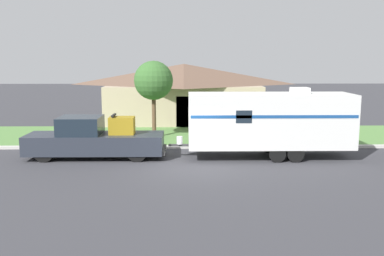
{
  "coord_description": "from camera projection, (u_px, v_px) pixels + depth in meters",
  "views": [
    {
      "loc": [
        -0.16,
        -17.89,
        4.61
      ],
      "look_at": [
        0.15,
        1.7,
        1.4
      ],
      "focal_mm": 40.0,
      "sensor_mm": 36.0,
      "label": 1
    }
  ],
  "objects": [
    {
      "name": "mailbox",
      "position": [
        312.0,
        127.0,
        22.61
      ],
      "size": [
        0.48,
        0.2,
        1.29
      ],
      "color": "brown",
      "rests_on": "ground_plane"
    },
    {
      "name": "house_across_street",
      "position": [
        184.0,
        91.0,
        31.52
      ],
      "size": [
        11.74,
        7.07,
        4.19
      ],
      "color": "tan",
      "rests_on": "ground_plane"
    },
    {
      "name": "travel_trailer",
      "position": [
        270.0,
        120.0,
        19.85
      ],
      "size": [
        8.47,
        2.3,
        3.28
      ],
      "color": "black",
      "rests_on": "ground_plane"
    },
    {
      "name": "pickup_truck",
      "position": [
        94.0,
        140.0,
        19.86
      ],
      "size": [
        6.43,
        1.92,
        2.05
      ],
      "color": "black",
      "rests_on": "ground_plane"
    },
    {
      "name": "curb_strip",
      "position": [
        189.0,
        147.0,
        22.09
      ],
      "size": [
        80.0,
        0.3,
        0.14
      ],
      "color": "beige",
      "rests_on": "ground_plane"
    },
    {
      "name": "lawn_strip",
      "position": [
        188.0,
        135.0,
        25.7
      ],
      "size": [
        80.0,
        7.0,
        0.03
      ],
      "color": "#568442",
      "rests_on": "ground_plane"
    },
    {
      "name": "tree_in_yard",
      "position": [
        153.0,
        81.0,
        24.47
      ],
      "size": [
        2.24,
        2.24,
        4.47
      ],
      "color": "brown",
      "rests_on": "ground_plane"
    },
    {
      "name": "ground_plane",
      "position": [
        189.0,
        166.0,
        18.4
      ],
      "size": [
        120.0,
        120.0,
        0.0
      ],
      "primitive_type": "plane",
      "color": "#38383D"
    }
  ]
}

